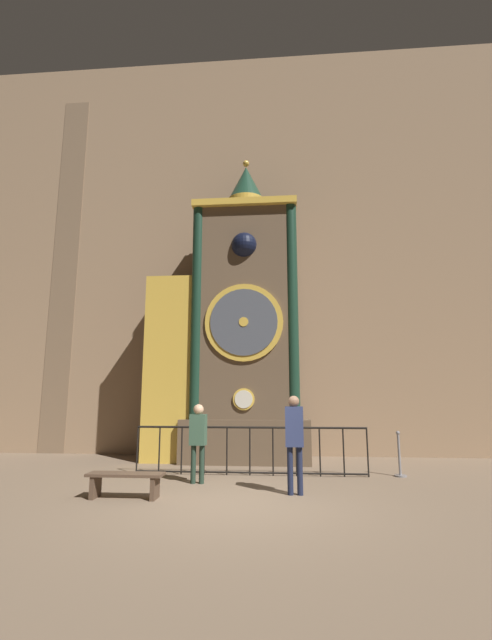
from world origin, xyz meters
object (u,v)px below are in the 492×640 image
at_px(visitor_far, 294,434).
at_px(visitor_bench, 125,480).
at_px(visitor_near, 198,435).
at_px(clock_tower, 232,331).
at_px(stanchion_post, 400,462).

distance_m(visitor_far, visitor_bench, 3.21).
relative_size(visitor_near, visitor_bench, 1.19).
height_order(clock_tower, visitor_near, clock_tower).
distance_m(visitor_near, visitor_far, 2.22).
bearing_deg(visitor_far, stanchion_post, 40.65).
relative_size(clock_tower, visitor_bench, 6.70).
distance_m(clock_tower, visitor_far, 5.07).
relative_size(visitor_near, stanchion_post, 1.62).
relative_size(visitor_far, stanchion_post, 1.79).
bearing_deg(visitor_near, stanchion_post, 20.01).
bearing_deg(stanchion_post, visitor_near, -165.25).
bearing_deg(visitor_bench, visitor_far, 9.95).
bearing_deg(clock_tower, visitor_near, -96.28).
xyz_separation_m(visitor_near, visitor_bench, (-1.03, -1.43, -0.67)).
xyz_separation_m(visitor_near, visitor_far, (2.03, -0.90, 0.11)).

